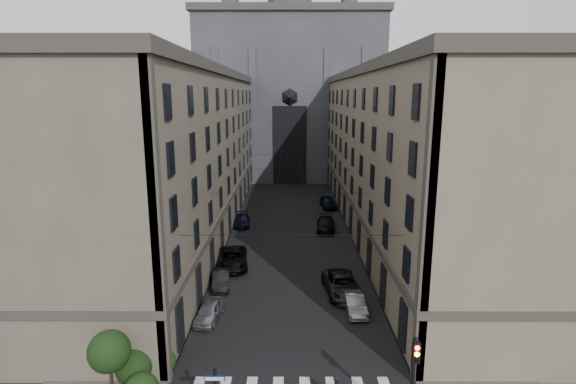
{
  "coord_description": "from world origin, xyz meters",
  "views": [
    {
      "loc": [
        -0.16,
        -16.49,
        16.02
      ],
      "look_at": [
        -0.22,
        13.82,
        9.4
      ],
      "focal_mm": 28.0,
      "sensor_mm": 36.0,
      "label": 1
    }
  ],
  "objects_px": {
    "car_left_midfar": "(233,258)",
    "car_right_near": "(354,303)",
    "car_right_midnear": "(342,285)",
    "car_right_midfar": "(326,224)",
    "car_left_far": "(242,220)",
    "gothic_tower": "(290,85)",
    "car_left_near": "(209,311)",
    "car_left_midnear": "(221,279)",
    "car_right_far": "(328,202)",
    "traffic_light_right": "(413,376)"
  },
  "relations": [
    {
      "from": "car_left_near",
      "to": "car_left_midfar",
      "type": "height_order",
      "value": "car_left_midfar"
    },
    {
      "from": "traffic_light_right",
      "to": "car_right_far",
      "type": "bearing_deg",
      "value": 90.12
    },
    {
      "from": "traffic_light_right",
      "to": "car_right_near",
      "type": "relative_size",
      "value": 1.29
    },
    {
      "from": "car_right_midnear",
      "to": "car_right_far",
      "type": "height_order",
      "value": "car_right_far"
    },
    {
      "from": "car_left_near",
      "to": "gothic_tower",
      "type": "bearing_deg",
      "value": 91.66
    },
    {
      "from": "traffic_light_right",
      "to": "car_left_near",
      "type": "bearing_deg",
      "value": 135.25
    },
    {
      "from": "car_left_far",
      "to": "gothic_tower",
      "type": "bearing_deg",
      "value": 76.41
    },
    {
      "from": "car_left_midnear",
      "to": "car_right_far",
      "type": "bearing_deg",
      "value": 59.39
    },
    {
      "from": "car_right_near",
      "to": "car_left_near",
      "type": "bearing_deg",
      "value": -175.06
    },
    {
      "from": "car_left_near",
      "to": "car_left_far",
      "type": "bearing_deg",
      "value": 97.29
    },
    {
      "from": "car_left_near",
      "to": "car_right_midfar",
      "type": "bearing_deg",
      "value": 72.17
    },
    {
      "from": "car_left_midfar",
      "to": "car_right_midnear",
      "type": "distance_m",
      "value": 11.33
    },
    {
      "from": "car_left_near",
      "to": "car_right_far",
      "type": "xyz_separation_m",
      "value": [
        11.42,
        32.87,
        0.17
      ]
    },
    {
      "from": "car_left_midnear",
      "to": "car_right_near",
      "type": "distance_m",
      "value": 11.59
    },
    {
      "from": "gothic_tower",
      "to": "car_left_far",
      "type": "distance_m",
      "value": 41.86
    },
    {
      "from": "car_left_far",
      "to": "car_right_midnear",
      "type": "xyz_separation_m",
      "value": [
        10.18,
        -19.51,
        0.12
      ]
    },
    {
      "from": "car_right_midnear",
      "to": "car_left_far",
      "type": "bearing_deg",
      "value": 112.07
    },
    {
      "from": "traffic_light_right",
      "to": "car_left_near",
      "type": "relative_size",
      "value": 1.35
    },
    {
      "from": "gothic_tower",
      "to": "car_left_far",
      "type": "height_order",
      "value": "gothic_tower"
    },
    {
      "from": "gothic_tower",
      "to": "car_right_near",
      "type": "distance_m",
      "value": 62.88
    },
    {
      "from": "gothic_tower",
      "to": "car_right_midnear",
      "type": "bearing_deg",
      "value": -85.8
    },
    {
      "from": "car_left_near",
      "to": "car_right_midnear",
      "type": "height_order",
      "value": "car_right_midnear"
    },
    {
      "from": "car_right_midfar",
      "to": "car_left_midnear",
      "type": "bearing_deg",
      "value": -117.35
    },
    {
      "from": "car_left_midfar",
      "to": "car_left_far",
      "type": "xyz_separation_m",
      "value": [
        -0.5,
        13.62,
        -0.15
      ]
    },
    {
      "from": "car_left_near",
      "to": "car_left_midnear",
      "type": "relative_size",
      "value": 0.95
    },
    {
      "from": "traffic_light_right",
      "to": "car_right_midfar",
      "type": "height_order",
      "value": "traffic_light_right"
    },
    {
      "from": "traffic_light_right",
      "to": "car_left_near",
      "type": "height_order",
      "value": "traffic_light_right"
    },
    {
      "from": "car_left_midfar",
      "to": "car_right_near",
      "type": "bearing_deg",
      "value": -47.4
    },
    {
      "from": "car_right_midnear",
      "to": "car_right_midfar",
      "type": "bearing_deg",
      "value": 84.26
    },
    {
      "from": "car_left_midfar",
      "to": "car_right_near",
      "type": "xyz_separation_m",
      "value": [
        10.26,
        -8.97,
        -0.16
      ]
    },
    {
      "from": "car_right_far",
      "to": "car_right_midfar",
      "type": "bearing_deg",
      "value": -102.28
    },
    {
      "from": "gothic_tower",
      "to": "traffic_light_right",
      "type": "distance_m",
      "value": 74.67
    },
    {
      "from": "car_right_midnear",
      "to": "car_right_far",
      "type": "bearing_deg",
      "value": 81.9
    },
    {
      "from": "gothic_tower",
      "to": "car_left_far",
      "type": "xyz_separation_m",
      "value": [
        -5.98,
        -37.72,
        -17.13
      ]
    },
    {
      "from": "traffic_light_right",
      "to": "car_left_midfar",
      "type": "height_order",
      "value": "traffic_light_right"
    },
    {
      "from": "car_right_near",
      "to": "traffic_light_right",
      "type": "bearing_deg",
      "value": -88.37
    },
    {
      "from": "car_left_midfar",
      "to": "car_left_far",
      "type": "bearing_deg",
      "value": 85.84
    },
    {
      "from": "car_left_midnear",
      "to": "car_right_midnear",
      "type": "xyz_separation_m",
      "value": [
        10.12,
        -1.35,
        0.13
      ]
    },
    {
      "from": "traffic_light_right",
      "to": "car_left_near",
      "type": "distance_m",
      "value": 16.43
    },
    {
      "from": "car_right_midfar",
      "to": "car_right_far",
      "type": "relative_size",
      "value": 1.09
    },
    {
      "from": "car_left_far",
      "to": "car_right_midfar",
      "type": "bearing_deg",
      "value": -15.67
    },
    {
      "from": "car_right_near",
      "to": "car_right_far",
      "type": "bearing_deg",
      "value": 86.65
    },
    {
      "from": "car_left_midnear",
      "to": "car_right_midnear",
      "type": "relative_size",
      "value": 0.71
    },
    {
      "from": "car_left_midnear",
      "to": "car_right_near",
      "type": "relative_size",
      "value": 1.01
    },
    {
      "from": "gothic_tower",
      "to": "car_left_midnear",
      "type": "xyz_separation_m",
      "value": [
        -5.92,
        -55.88,
        -17.13
      ]
    },
    {
      "from": "car_left_near",
      "to": "car_right_midnear",
      "type": "distance_m",
      "value": 11.03
    },
    {
      "from": "car_left_midfar",
      "to": "car_left_midnear",
      "type": "bearing_deg",
      "value": -101.86
    },
    {
      "from": "car_left_far",
      "to": "car_right_near",
      "type": "height_order",
      "value": "car_left_far"
    },
    {
      "from": "gothic_tower",
      "to": "traffic_light_right",
      "type": "bearing_deg",
      "value": -85.62
    },
    {
      "from": "car_right_midfar",
      "to": "car_left_far",
      "type": "bearing_deg",
      "value": 173.84
    }
  ]
}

